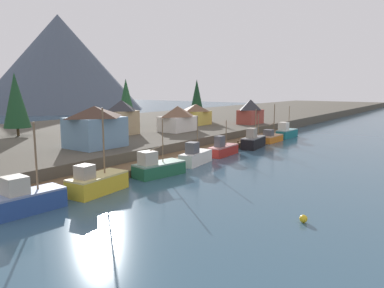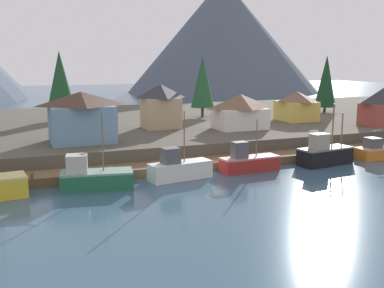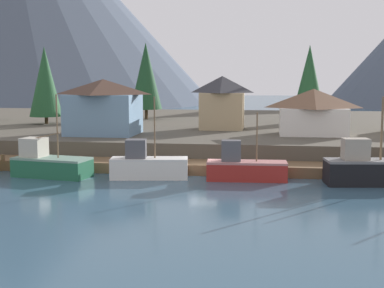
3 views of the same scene
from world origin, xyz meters
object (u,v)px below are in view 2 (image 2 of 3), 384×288
Objects in this scene: house_yellow at (297,106)px; conifer_mid_left at (326,81)px; house_blue at (82,116)px; fishing_boat_red at (249,162)px; house_red at (384,106)px; fishing_boat_white at (179,168)px; fishing_boat_black at (324,154)px; fishing_boat_orange at (379,151)px; house_white at (240,111)px; house_tan at (161,106)px; fishing_boat_green at (94,177)px; conifer_back_right at (203,82)px; conifer_near_right at (60,82)px.

conifer_mid_left reaches higher than house_yellow.
house_blue is 1.32× the size of house_yellow.
house_red is at bearing 16.44° from fishing_boat_red.
fishing_boat_black reaches higher than fishing_boat_white.
fishing_boat_orange reaches higher than fishing_boat_white.
house_white is (-3.25, 16.29, 3.88)m from fishing_boat_black.
fishing_boat_red is 1.15× the size of house_yellow.
fishing_boat_red is at bearing -79.53° from house_tan.
house_tan is (-11.04, 5.28, 0.75)m from house_white.
fishing_boat_green is at bearing 179.71° from fishing_boat_red.
fishing_boat_white is 37.11m from conifer_back_right.
house_blue is at bearing -173.45° from house_white.
fishing_boat_green is at bearing -150.99° from house_yellow.
fishing_boat_green is 1.02× the size of fishing_boat_white.
fishing_boat_white is at bearing -134.69° from house_white.
conifer_back_right is (-2.63, 32.40, 7.70)m from fishing_boat_black.
fishing_boat_green is 0.93× the size of house_blue.
house_tan is at bearing 154.45° from house_white.
house_white is at bearing -159.65° from house_yellow.
conifer_near_right reaches higher than house_blue.
fishing_boat_white is 0.98× the size of fishing_boat_black.
house_white reaches higher than fishing_boat_white.
fishing_boat_white is 0.64× the size of conifer_mid_left.
fishing_boat_red is 0.62× the size of conifer_mid_left.
conifer_mid_left is (52.33, 30.84, 7.67)m from fishing_boat_green.
house_yellow is at bearing 133.18° from house_red.
fishing_boat_white is at bearing -58.22° from house_blue.
fishing_boat_black is at bearing -56.47° from house_tan.
fishing_boat_red is 0.87× the size of house_blue.
house_blue reaches higher than fishing_boat_white.
fishing_boat_black is at bearing -151.06° from house_red.
conifer_mid_left is at bearing 44.71° from fishing_boat_black.
house_white is at bearing 62.87° from fishing_boat_red.
conifer_mid_left is 26.54m from conifer_back_right.
house_red is at bearing -2.82° from house_blue.
house_blue is 1.11× the size of house_red.
house_yellow is at bearing 20.35° from house_white.
house_yellow is at bearing -39.78° from conifer_back_right.
house_white is (25.22, 16.52, 4.05)m from fishing_boat_green.
house_white is at bearing 129.23° from fishing_boat_orange.
fishing_boat_black is 30.96m from house_blue.
house_yellow is 16.59m from conifer_mid_left.
fishing_boat_white is 1.04× the size of fishing_boat_red.
house_tan is 24.87m from house_yellow.
fishing_boat_orange is at bearing -135.49° from house_red.
house_red is 0.66× the size of conifer_back_right.
fishing_boat_black is at bearing -8.76° from fishing_boat_white.
house_yellow is (-9.62, 10.25, -0.57)m from house_red.
house_blue reaches higher than house_white.
conifer_near_right is at bearing 173.84° from conifer_mid_left.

